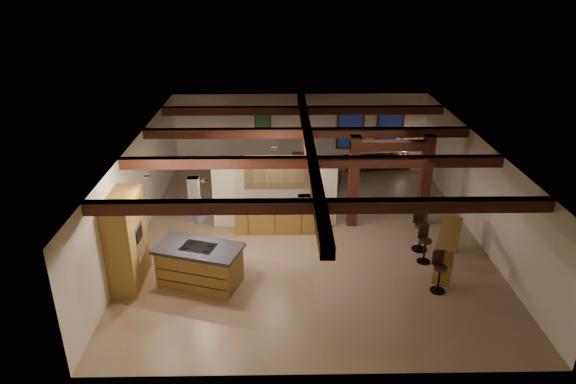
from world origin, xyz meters
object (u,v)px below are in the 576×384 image
Objects in this scene: sofa at (374,160)px; bar_counter at (448,244)px; kitchen_island at (200,264)px; dining_table at (312,180)px.

bar_counter is (0.64, -7.57, 0.39)m from sofa.
bar_counter reaches higher than kitchen_island.
bar_counter reaches higher than sofa.
kitchen_island is 6.52m from bar_counter.
kitchen_island reaches higher than sofa.
kitchen_island is at bearing -127.50° from dining_table.
sofa is 1.10× the size of bar_counter.
sofa is at bearing 29.72° from dining_table.
bar_counter is at bearing 5.35° from kitchen_island.
bar_counter is (6.49, 0.61, 0.19)m from kitchen_island.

